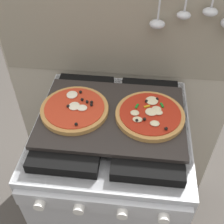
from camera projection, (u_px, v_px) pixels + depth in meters
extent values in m
plane|color=#4C4742|center=(112.00, 224.00, 1.68)|extent=(4.00, 4.00, 0.00)
cube|color=#B2A893|center=(120.00, 88.00, 1.39)|extent=(1.10, 0.03, 1.55)
cube|color=gray|center=(121.00, 17.00, 1.12)|extent=(1.08, 0.00, 0.56)
ellipsoid|color=silver|center=(157.00, 24.00, 1.09)|extent=(0.06, 0.05, 0.03)
ellipsoid|color=silver|center=(184.00, 15.00, 1.06)|extent=(0.05, 0.05, 0.03)
ellipsoid|color=silver|center=(210.00, 12.00, 1.04)|extent=(0.06, 0.05, 0.03)
cube|color=#B7BABF|center=(112.00, 185.00, 1.38)|extent=(0.60, 0.60, 0.86)
cube|color=black|center=(112.00, 125.00, 1.09)|extent=(0.59, 0.59, 0.01)
cube|color=black|center=(76.00, 118.00, 1.08)|extent=(0.24, 0.51, 0.04)
cube|color=black|center=(149.00, 124.00, 1.06)|extent=(0.24, 0.51, 0.04)
cube|color=#B7BABF|center=(101.00, 206.00, 0.91)|extent=(0.58, 0.02, 0.07)
cylinder|color=silver|center=(39.00, 205.00, 0.91)|extent=(0.04, 0.02, 0.04)
cylinder|color=silver|center=(79.00, 210.00, 0.90)|extent=(0.04, 0.02, 0.04)
cylinder|color=silver|center=(122.00, 214.00, 0.88)|extent=(0.04, 0.02, 0.04)
cylinder|color=silver|center=(164.00, 219.00, 0.87)|extent=(0.04, 0.02, 0.04)
cube|color=#2D2826|center=(112.00, 115.00, 1.05)|extent=(0.54, 0.38, 0.02)
cylinder|color=#C18947|center=(75.00, 110.00, 1.05)|extent=(0.26, 0.26, 0.02)
cylinder|color=red|center=(74.00, 108.00, 1.04)|extent=(0.22, 0.22, 0.00)
ellipsoid|color=#F4EACC|center=(77.00, 106.00, 1.04)|extent=(0.03, 0.03, 0.01)
ellipsoid|color=#F4EACC|center=(74.00, 106.00, 1.04)|extent=(0.04, 0.05, 0.01)
ellipsoid|color=#F4EACC|center=(75.00, 106.00, 1.04)|extent=(0.03, 0.03, 0.01)
ellipsoid|color=#F4EACC|center=(72.00, 95.00, 1.09)|extent=(0.04, 0.05, 0.01)
ellipsoid|color=#F4EACC|center=(82.00, 108.00, 1.03)|extent=(0.04, 0.03, 0.01)
sphere|color=black|center=(76.00, 124.00, 0.97)|extent=(0.01, 0.01, 0.01)
sphere|color=black|center=(92.00, 102.00, 1.05)|extent=(0.01, 0.01, 0.01)
sphere|color=black|center=(81.00, 92.00, 1.10)|extent=(0.01, 0.01, 0.01)
sphere|color=black|center=(87.00, 102.00, 1.06)|extent=(0.01, 0.01, 0.01)
sphere|color=black|center=(68.00, 106.00, 1.04)|extent=(0.01, 0.01, 0.01)
sphere|color=black|center=(91.00, 105.00, 1.04)|extent=(0.01, 0.01, 0.01)
sphere|color=black|center=(82.00, 100.00, 1.07)|extent=(0.01, 0.01, 0.01)
cylinder|color=#C18947|center=(150.00, 116.00, 1.03)|extent=(0.26, 0.26, 0.02)
cylinder|color=#AD2614|center=(150.00, 113.00, 1.02)|extent=(0.22, 0.22, 0.00)
ellipsoid|color=beige|center=(151.00, 111.00, 1.02)|extent=(0.04, 0.04, 0.01)
ellipsoid|color=beige|center=(135.00, 113.00, 1.02)|extent=(0.03, 0.03, 0.01)
ellipsoid|color=beige|center=(137.00, 119.00, 0.99)|extent=(0.04, 0.03, 0.01)
ellipsoid|color=beige|center=(158.00, 113.00, 1.02)|extent=(0.03, 0.03, 0.01)
ellipsoid|color=beige|center=(157.00, 109.00, 1.03)|extent=(0.04, 0.03, 0.01)
ellipsoid|color=beige|center=(155.00, 123.00, 0.98)|extent=(0.03, 0.03, 0.01)
ellipsoid|color=beige|center=(152.00, 101.00, 1.06)|extent=(0.05, 0.05, 0.01)
cube|color=#19721E|center=(137.00, 106.00, 1.04)|extent=(0.01, 0.03, 0.00)
cube|color=#19721E|center=(157.00, 111.00, 1.02)|extent=(0.02, 0.02, 0.00)
sphere|color=black|center=(166.00, 129.00, 0.96)|extent=(0.01, 0.01, 0.01)
sphere|color=black|center=(157.00, 99.00, 1.07)|extent=(0.01, 0.01, 0.01)
sphere|color=black|center=(145.00, 119.00, 0.99)|extent=(0.01, 0.01, 0.01)
cube|color=gold|center=(147.00, 106.00, 1.04)|extent=(0.03, 0.02, 0.00)
sphere|color=black|center=(146.00, 101.00, 1.06)|extent=(0.01, 0.01, 0.01)
cube|color=#19721E|center=(162.00, 105.00, 1.05)|extent=(0.01, 0.03, 0.00)
sphere|color=black|center=(137.00, 120.00, 0.98)|extent=(0.01, 0.01, 0.01)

